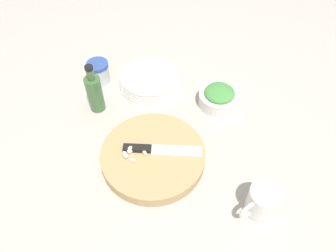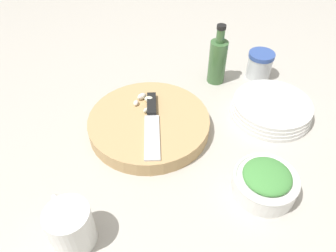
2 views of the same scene
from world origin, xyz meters
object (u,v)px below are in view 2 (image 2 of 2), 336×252
spice_jar (260,65)px  coffee_mug (70,226)px  garlic_cloves (145,100)px  plate_stack (271,109)px  chef_knife (152,120)px  herb_bowl (265,182)px  cutting_board (149,124)px  oil_bottle (218,60)px

spice_jar → coffee_mug: (0.61, 0.27, 0.00)m
garlic_cloves → plate_stack: garlic_cloves is taller
chef_knife → spice_jar: (-0.37, -0.08, -0.00)m
chef_knife → coffee_mug: bearing=61.7°
herb_bowl → spice_jar: size_ratio=1.71×
plate_stack → chef_knife: bearing=-13.8°
garlic_cloves → coffee_mug: coffee_mug is taller
cutting_board → plate_stack: bearing=163.8°
chef_knife → spice_jar: size_ratio=2.75×
plate_stack → oil_bottle: oil_bottle is taller
herb_bowl → oil_bottle: oil_bottle is taller
herb_bowl → spice_jar: 0.41m
chef_knife → plate_stack: size_ratio=1.03×
cutting_board → garlic_cloves: 0.06m
plate_stack → oil_bottle: size_ratio=1.19×
cutting_board → garlic_cloves: (-0.02, -0.06, 0.02)m
spice_jar → coffee_mug: 0.66m
herb_bowl → chef_knife: bearing=-62.4°
garlic_cloves → oil_bottle: oil_bottle is taller
garlic_cloves → oil_bottle: (-0.24, -0.04, 0.03)m
herb_bowl → coffee_mug: 0.38m
oil_bottle → coffee_mug: bearing=31.8°
coffee_mug → oil_bottle: (-0.49, -0.30, 0.02)m
coffee_mug → spice_jar: bearing=-156.4°
cutting_board → herb_bowl: size_ratio=2.22×
garlic_cloves → plate_stack: size_ratio=0.33×
coffee_mug → plate_stack: bearing=-168.0°
herb_bowl → coffee_mug: bearing=-10.2°
herb_bowl → plate_stack: bearing=-132.3°
chef_knife → spice_jar: bearing=-144.4°
spice_jar → coffee_mug: coffee_mug is taller
oil_bottle → plate_stack: bearing=103.9°
chef_knife → spice_jar: 0.38m
garlic_cloves → spice_jar: (-0.36, -0.01, -0.00)m
herb_bowl → cutting_board: bearing=-63.3°
garlic_cloves → coffee_mug: bearing=45.8°
herb_bowl → plate_stack: size_ratio=0.64×
cutting_board → herb_bowl: 0.30m
chef_knife → oil_bottle: size_ratio=1.23×
garlic_cloves → cutting_board: bearing=74.6°
cutting_board → spice_jar: spice_jar is taller
cutting_board → oil_bottle: size_ratio=1.70×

